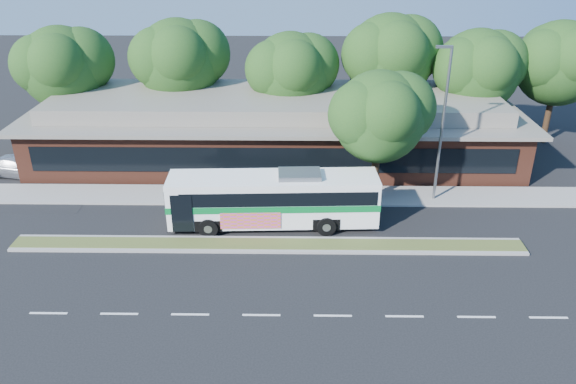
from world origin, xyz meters
name	(u,v)px	position (x,y,z in m)	size (l,w,h in m)	color
ground	(267,252)	(0.00, 0.00, 0.00)	(120.00, 120.00, 0.00)	black
median_strip	(268,245)	(0.00, 0.60, 0.07)	(26.00, 1.10, 0.15)	#415423
sidewalk	(272,195)	(0.00, 6.40, 0.06)	(44.00, 2.60, 0.12)	gray
parking_lot	(4,171)	(-18.00, 10.00, 0.01)	(14.00, 12.00, 0.01)	black
plaza_building	(276,127)	(0.00, 12.99, 2.13)	(33.20, 11.20, 4.45)	#5B2A1C
lamp_post	(442,121)	(9.56, 6.00, 4.90)	(0.93, 0.18, 9.07)	slate
tree_bg_a	(69,65)	(-14.58, 15.14, 5.87)	(6.47, 5.80, 8.63)	black
tree_bg_b	(185,59)	(-6.57, 16.14, 6.14)	(6.69, 6.00, 9.00)	black
tree_bg_c	(296,70)	(1.40, 15.13, 5.59)	(6.24, 5.60, 8.26)	black
tree_bg_d	(396,55)	(8.45, 16.15, 6.42)	(6.91, 6.20, 9.37)	black
tree_bg_e	(483,68)	(14.42, 15.14, 5.74)	(6.47, 5.80, 8.50)	black
tree_bg_f	(564,61)	(20.43, 16.14, 6.06)	(6.69, 6.00, 8.92)	black
transit_bus	(274,196)	(0.28, 2.84, 1.74)	(11.24, 2.95, 3.13)	white
sedan	(19,166)	(-16.52, 9.22, 0.65)	(1.81, 4.45, 1.29)	silver
sidewalk_tree	(386,114)	(6.44, 6.33, 5.21)	(5.82, 5.22, 7.70)	black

